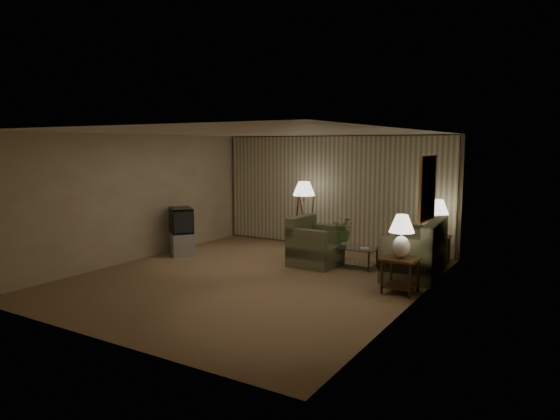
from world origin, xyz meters
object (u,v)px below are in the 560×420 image
(armchair, at_px, (316,246))
(side_table_far, at_px, (437,245))
(side_table_near, at_px, (400,269))
(table_lamp_near, at_px, (402,232))
(floor_lamp, at_px, (304,214))
(crt_tv, at_px, (181,220))
(sofa, at_px, (415,253))
(table_lamp_far, at_px, (438,214))
(coffee_table, at_px, (351,253))
(ottoman, at_px, (327,250))
(vase, at_px, (344,242))
(tv_cabinet, at_px, (182,243))

(armchair, distance_m, side_table_far, 2.54)
(side_table_near, bearing_deg, table_lamp_near, -172.87)
(armchair, height_order, floor_lamp, floor_lamp)
(table_lamp_near, distance_m, crt_tv, 5.22)
(sofa, distance_m, floor_lamp, 3.10)
(sofa, distance_m, table_lamp_far, 1.24)
(sofa, relative_size, coffee_table, 1.87)
(armchair, xyz_separation_m, ottoman, (-0.10, 0.76, -0.22))
(side_table_near, bearing_deg, floor_lamp, 143.62)
(table_lamp_near, distance_m, coffee_table, 2.05)
(side_table_near, relative_size, ottoman, 1.12)
(side_table_near, relative_size, crt_tv, 0.74)
(vase, bearing_deg, armchair, -152.98)
(ottoman, relative_size, vase, 3.53)
(table_lamp_far, bearing_deg, armchair, -145.93)
(tv_cabinet, xyz_separation_m, vase, (3.62, 0.90, 0.24))
(sofa, xyz_separation_m, table_lamp_near, (0.15, -1.35, 0.61))
(crt_tv, bearing_deg, coffee_table, 52.20)
(ottoman, bearing_deg, side_table_near, -38.26)
(sofa, bearing_deg, vase, -91.14)
(armchair, xyz_separation_m, side_table_near, (2.10, -0.98, 0.02))
(vase, bearing_deg, side_table_far, 36.17)
(floor_lamp, distance_m, ottoman, 1.22)
(coffee_table, relative_size, floor_lamp, 0.68)
(side_table_near, distance_m, coffee_table, 1.91)
(vase, bearing_deg, table_lamp_near, -38.29)
(armchair, height_order, side_table_near, armchair)
(sofa, height_order, side_table_far, sofa)
(side_table_far, bearing_deg, tv_cabinet, -158.44)
(table_lamp_far, height_order, floor_lamp, floor_lamp)
(floor_lamp, xyz_separation_m, ottoman, (0.88, -0.53, -0.67))
(table_lamp_far, bearing_deg, floor_lamp, -177.47)
(side_table_far, height_order, table_lamp_far, table_lamp_far)
(armchair, xyz_separation_m, table_lamp_near, (2.10, -0.98, 0.63))
(table_lamp_near, bearing_deg, coffee_table, 138.91)
(armchair, bearing_deg, tv_cabinet, 103.48)
(side_table_far, relative_size, crt_tv, 0.74)
(armchair, distance_m, vase, 0.59)
(coffee_table, bearing_deg, floor_lamp, 148.23)
(coffee_table, relative_size, ottoman, 2.05)
(crt_tv, distance_m, vase, 3.74)
(coffee_table, xyz_separation_m, vase, (-0.15, -0.00, 0.21))
(sofa, distance_m, armchair, 1.99)
(crt_tv, xyz_separation_m, vase, (3.62, 0.90, -0.29))
(side_table_near, distance_m, ottoman, 2.82)
(tv_cabinet, xyz_separation_m, ottoman, (2.99, 1.39, -0.07))
(table_lamp_far, relative_size, coffee_table, 0.69)
(armchair, height_order, vase, armchair)
(armchair, relative_size, ottoman, 1.88)
(vase, bearing_deg, table_lamp_far, 36.17)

